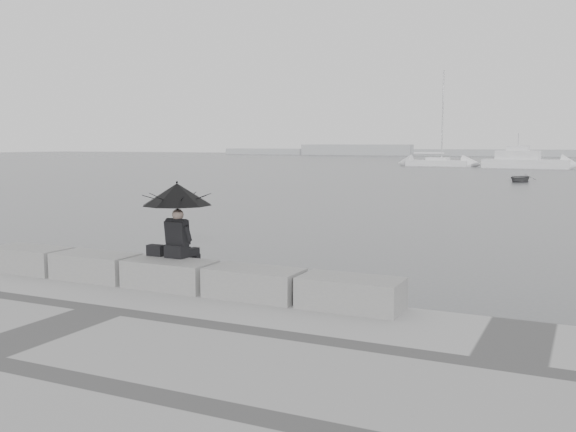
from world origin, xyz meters
The scene contains 12 objects.
ground centered at (0.00, 0.00, 0.00)m, with size 360.00×360.00×0.00m, color #46494B.
stone_block_far_left centered at (-3.40, -0.45, 0.75)m, with size 1.60×0.80×0.50m, color slate.
stone_block_left centered at (-1.70, -0.45, 0.75)m, with size 1.60×0.80×0.50m, color slate.
stone_block_centre centered at (0.00, -0.45, 0.75)m, with size 1.60×0.80×0.50m, color slate.
stone_block_right centered at (1.70, -0.45, 0.75)m, with size 1.60×0.80×0.50m, color slate.
stone_block_far_right centered at (3.40, -0.45, 0.75)m, with size 1.60×0.80×0.50m, color slate.
seated_person centered at (-0.05, -0.12, 2.02)m, with size 1.27×1.27×1.39m.
bag centered at (-0.51, -0.16, 1.10)m, with size 0.31×0.18×0.20m, color black.
distant_landmass centered at (-8.14, 154.51, 0.90)m, with size 180.00×8.00×2.80m.
sailboat_left centered at (-12.29, 77.87, 0.52)m, with size 8.53×3.06×12.90m.
motor_cruiser centered at (-0.73, 75.03, 0.89)m, with size 10.52×3.82×4.50m.
dinghy centered at (1.46, 45.09, 0.28)m, with size 3.30×1.40×0.56m, color slate.
Camera 1 is at (6.69, -9.66, 3.06)m, focal length 40.00 mm.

